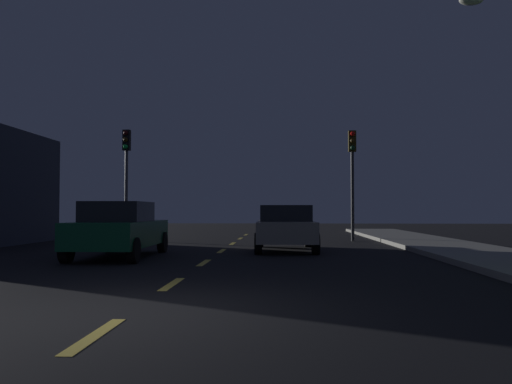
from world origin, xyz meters
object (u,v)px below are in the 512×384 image
object	(u,v)px
traffic_signal_right	(352,163)
car_stopped_ahead	(285,227)
traffic_signal_left	(126,163)
car_adjacent_lane	(120,229)

from	to	relation	value
traffic_signal_right	car_stopped_ahead	world-z (taller)	traffic_signal_right
traffic_signal_right	traffic_signal_left	bearing A→B (deg)	180.00
traffic_signal_left	car_stopped_ahead	distance (m)	9.06
traffic_signal_left	car_adjacent_lane	distance (m)	8.73
traffic_signal_right	car_adjacent_lane	size ratio (longest dim) A/B	1.03
traffic_signal_left	car_adjacent_lane	xyz separation A→B (m)	(2.25, -8.03, -2.60)
traffic_signal_left	car_adjacent_lane	bearing A→B (deg)	-74.37
car_stopped_ahead	traffic_signal_left	bearing A→B (deg)	142.41
car_stopped_ahead	car_adjacent_lane	bearing A→B (deg)	-149.36
traffic_signal_right	car_stopped_ahead	xyz separation A→B (m)	(-2.89, -5.29, -2.56)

